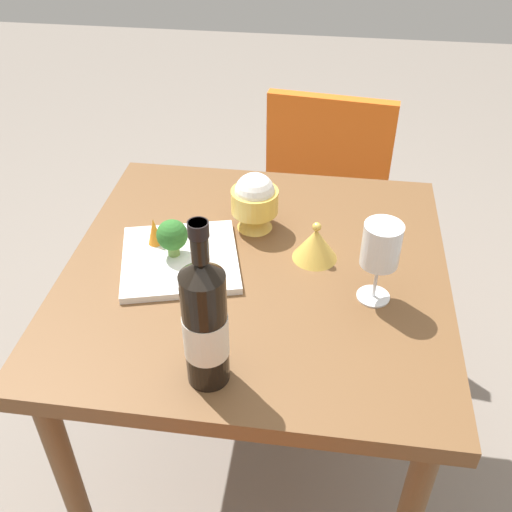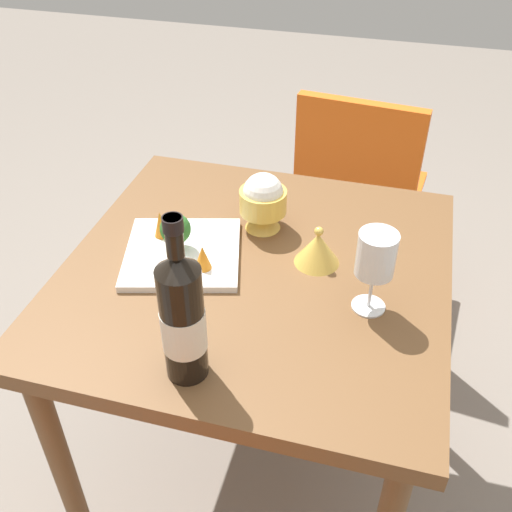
{
  "view_description": "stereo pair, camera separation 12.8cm",
  "coord_description": "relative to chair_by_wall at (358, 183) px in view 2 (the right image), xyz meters",
  "views": [
    {
      "loc": [
        0.14,
        -1.0,
        1.57
      ],
      "look_at": [
        0.0,
        0.0,
        0.78
      ],
      "focal_mm": 41.72,
      "sensor_mm": 36.0,
      "label": 1
    },
    {
      "loc": [
        0.26,
        -0.97,
        1.57
      ],
      "look_at": [
        0.0,
        0.0,
        0.78
      ],
      "focal_mm": 41.72,
      "sensor_mm": 36.0,
      "label": 2
    }
  ],
  "objects": [
    {
      "name": "carrot_garnish_right",
      "position": [
        -0.25,
        -0.85,
        0.27
      ],
      "size": [
        0.04,
        0.04,
        0.06
      ],
      "color": "orange",
      "rests_on": "serving_plate"
    },
    {
      "name": "rice_bowl_lid",
      "position": [
        -0.02,
        -0.75,
        0.26
      ],
      "size": [
        0.1,
        0.1,
        0.09
      ],
      "color": "gold",
      "rests_on": "dining_table"
    },
    {
      "name": "rice_bowl",
      "position": [
        -0.17,
        -0.65,
        0.3
      ],
      "size": [
        0.11,
        0.11,
        0.14
      ],
      "color": "gold",
      "rests_on": "dining_table"
    },
    {
      "name": "ground_plane",
      "position": [
        -0.14,
        -0.8,
        -0.53
      ],
      "size": [
        8.0,
        8.0,
        0.0
      ],
      "primitive_type": "plane",
      "color": "gray"
    },
    {
      "name": "dining_table",
      "position": [
        -0.14,
        -0.8,
        0.13
      ],
      "size": [
        0.83,
        0.83,
        0.75
      ],
      "color": "brown",
      "rests_on": "ground_plane"
    },
    {
      "name": "carrot_garnish_left",
      "position": [
        -0.38,
        -0.76,
        0.27
      ],
      "size": [
        0.03,
        0.03,
        0.06
      ],
      "color": "orange",
      "rests_on": "serving_plate"
    },
    {
      "name": "wine_bottle",
      "position": [
        -0.18,
        -1.11,
        0.36
      ],
      "size": [
        0.08,
        0.08,
        0.33
      ],
      "color": "black",
      "rests_on": "dining_table"
    },
    {
      "name": "chair_by_wall",
      "position": [
        0.0,
        0.0,
        0.0
      ],
      "size": [
        0.44,
        0.44,
        0.85
      ],
      "rotation": [
        0.0,
        0.0,
        -0.11
      ],
      "color": "orange",
      "rests_on": "ground_plane"
    },
    {
      "name": "serving_plate",
      "position": [
        -0.31,
        -0.8,
        0.23
      ],
      "size": [
        0.31,
        0.31,
        0.02
      ],
      "rotation": [
        0.0,
        0.0,
        0.26
      ],
      "color": "white",
      "rests_on": "dining_table"
    },
    {
      "name": "broccoli_floret",
      "position": [
        -0.32,
        -0.8,
        0.29
      ],
      "size": [
        0.07,
        0.07,
        0.09
      ],
      "color": "#729E4C",
      "rests_on": "serving_plate"
    },
    {
      "name": "wine_glass",
      "position": [
        0.11,
        -0.86,
        0.35
      ],
      "size": [
        0.08,
        0.08,
        0.18
      ],
      "color": "white",
      "rests_on": "dining_table"
    }
  ]
}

